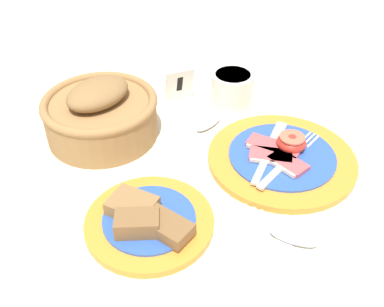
# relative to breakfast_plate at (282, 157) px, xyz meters

# --- Properties ---
(ground_plane) EXTENTS (3.00, 3.00, 0.00)m
(ground_plane) POSITION_rel_breakfast_plate_xyz_m (-0.11, -0.01, -0.01)
(ground_plane) COLOR beige
(breakfast_plate) EXTENTS (0.26, 0.26, 0.04)m
(breakfast_plate) POSITION_rel_breakfast_plate_xyz_m (0.00, 0.00, 0.00)
(breakfast_plate) COLOR orange
(breakfast_plate) RESTS_ON ground_plane
(bread_plate) EXTENTS (0.19, 0.19, 0.04)m
(bread_plate) POSITION_rel_breakfast_plate_xyz_m (-0.27, -0.01, 0.00)
(bread_plate) COLOR orange
(bread_plate) RESTS_ON ground_plane
(sugar_cup) EXTENTS (0.09, 0.09, 0.07)m
(sugar_cup) POSITION_rel_breakfast_plate_xyz_m (0.04, 0.20, 0.03)
(sugar_cup) COLOR white
(sugar_cup) RESTS_ON ground_plane
(bread_basket) EXTENTS (0.21, 0.21, 0.11)m
(bread_basket) POSITION_rel_breakfast_plate_xyz_m (-0.23, 0.24, 0.04)
(bread_basket) COLOR olive
(bread_basket) RESTS_ON ground_plane
(number_card) EXTENTS (0.07, 0.06, 0.07)m
(number_card) POSITION_rel_breakfast_plate_xyz_m (-0.04, 0.28, 0.03)
(number_card) COLOR white
(number_card) RESTS_ON ground_plane
(teaspoon_by_saucer) EXTENTS (0.19, 0.08, 0.01)m
(teaspoon_by_saucer) POSITION_rel_breakfast_plate_xyz_m (-0.07, 0.15, -0.00)
(teaspoon_by_saucer) COLOR silver
(teaspoon_by_saucer) RESTS_ON ground_plane
(teaspoon_near_cup) EXTENTS (0.12, 0.17, 0.01)m
(teaspoon_near_cup) POSITION_rel_breakfast_plate_xyz_m (-0.12, -0.12, -0.00)
(teaspoon_near_cup) COLOR silver
(teaspoon_near_cup) RESTS_ON ground_plane
(fork_on_cloth) EXTENTS (0.03, 0.19, 0.01)m
(fork_on_cloth) POSITION_rel_breakfast_plate_xyz_m (-0.12, -0.14, -0.01)
(fork_on_cloth) COLOR silver
(fork_on_cloth) RESTS_ON ground_plane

